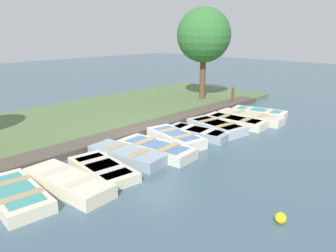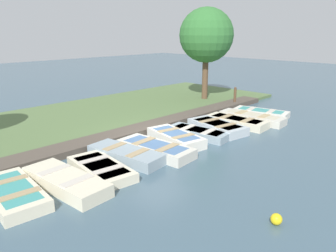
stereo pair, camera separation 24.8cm
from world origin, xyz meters
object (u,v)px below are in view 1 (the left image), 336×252
at_px(rowboat_1, 68,182).
at_px(rowboat_9, 250,117).
at_px(buoy, 281,218).
at_px(rowboat_8, 235,121).
at_px(rowboat_6, 198,133).
at_px(rowboat_0, 15,195).
at_px(park_tree_left, 204,36).
at_px(rowboat_2, 103,169).
at_px(rowboat_5, 176,138).
at_px(rowboat_4, 156,149).
at_px(rowboat_7, 216,126).
at_px(rowboat_10, 259,112).
at_px(mooring_post_far, 233,96).
at_px(rowboat_3, 127,155).

distance_m(rowboat_1, rowboat_9, 10.31).
bearing_deg(buoy, rowboat_8, 129.38).
bearing_deg(rowboat_6, buoy, -42.25).
xyz_separation_m(rowboat_0, park_tree_left, (-4.39, 13.94, 3.97)).
bearing_deg(buoy, rowboat_2, -167.09).
height_order(rowboat_9, buoy, rowboat_9).
xyz_separation_m(rowboat_1, park_tree_left, (-4.80, 12.59, 3.95)).
xyz_separation_m(rowboat_5, rowboat_6, (0.13, 1.30, -0.05)).
height_order(rowboat_1, rowboat_9, rowboat_1).
xyz_separation_m(rowboat_4, rowboat_7, (-0.09, 3.99, 0.01)).
bearing_deg(rowboat_5, rowboat_4, -67.13).
distance_m(rowboat_1, rowboat_6, 6.50).
bearing_deg(rowboat_10, park_tree_left, 157.35).
bearing_deg(rowboat_6, rowboat_1, -94.38).
xyz_separation_m(rowboat_0, rowboat_2, (0.29, 2.66, -0.02)).
xyz_separation_m(rowboat_5, mooring_post_far, (-2.11, 7.53, 0.37)).
distance_m(rowboat_3, rowboat_7, 5.15).
height_order(rowboat_7, park_tree_left, park_tree_left).
height_order(rowboat_8, rowboat_9, rowboat_9).
xyz_separation_m(rowboat_2, rowboat_7, (-0.11, 6.44, 0.04)).
relative_size(rowboat_1, mooring_post_far, 2.67).
distance_m(rowboat_10, buoy, 10.65).
bearing_deg(rowboat_0, rowboat_3, 95.50).
bearing_deg(rowboat_9, rowboat_10, 96.83).
xyz_separation_m(rowboat_6, rowboat_8, (0.24, 2.64, 0.02)).
xyz_separation_m(rowboat_3, park_tree_left, (-4.35, 9.99, 3.95)).
bearing_deg(rowboat_1, mooring_post_far, 96.75).
distance_m(rowboat_3, rowboat_5, 2.60).
xyz_separation_m(rowboat_9, rowboat_10, (-0.26, 1.35, -0.03)).
height_order(rowboat_3, rowboat_8, rowboat_3).
relative_size(rowboat_2, rowboat_8, 0.92).
bearing_deg(rowboat_0, rowboat_10, 93.96).
height_order(rowboat_3, park_tree_left, park_tree_left).
distance_m(rowboat_1, rowboat_8, 9.14).
distance_m(rowboat_0, rowboat_9, 11.68).
bearing_deg(rowboat_0, rowboat_5, 95.35).
height_order(rowboat_0, rowboat_10, rowboat_0).
bearing_deg(buoy, rowboat_0, -145.71).
height_order(rowboat_10, mooring_post_far, mooring_post_far).
height_order(rowboat_2, rowboat_6, rowboat_6).
bearing_deg(rowboat_8, rowboat_7, -99.17).
bearing_deg(rowboat_10, rowboat_3, -102.99).
xyz_separation_m(rowboat_1, rowboat_3, (-0.45, 2.60, -0.00)).
xyz_separation_m(rowboat_3, rowboat_5, (-0.01, 2.60, 0.02)).
xyz_separation_m(rowboat_2, rowboat_9, (0.19, 9.01, 0.04)).
relative_size(rowboat_4, rowboat_7, 1.06).
distance_m(rowboat_0, rowboat_4, 5.11).
bearing_deg(rowboat_9, rowboat_5, -99.82).
height_order(rowboat_3, rowboat_4, rowboat_3).
bearing_deg(rowboat_6, park_tree_left, 118.98).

